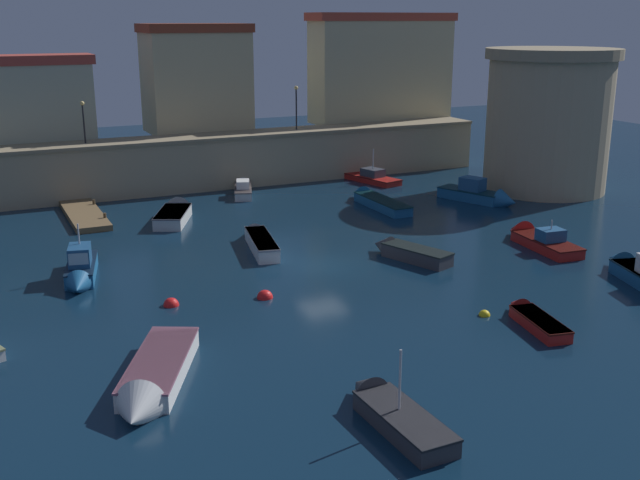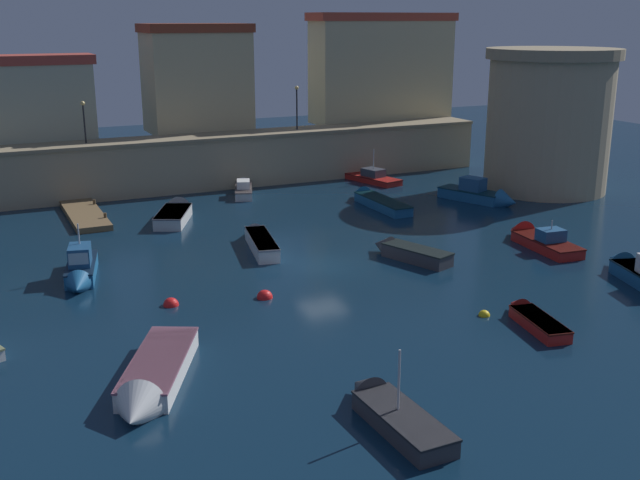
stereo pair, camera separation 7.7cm
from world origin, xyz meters
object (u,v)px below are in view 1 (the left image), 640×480
moored_boat_8 (80,270)px  moored_boat_13 (481,195)px  moored_boat_2 (259,240)px  moored_boat_5 (153,380)px  moored_boat_6 (375,200)px  moored_boat_1 (532,317)px  moored_boat_4 (407,251)px  quay_lamp_0 (83,115)px  moored_boat_3 (537,238)px  moored_boat_11 (363,176)px  mooring_buoy_1 (265,298)px  mooring_buoy_0 (171,305)px  quay_lamp_1 (296,101)px  moored_boat_0 (176,213)px  moored_boat_9 (243,188)px  fortress_tower (548,120)px  moored_boat_12 (390,410)px  mooring_buoy_2 (484,315)px

moored_boat_8 → moored_boat_13: bearing=113.5°
moored_boat_2 → moored_boat_5: size_ratio=0.93×
moored_boat_2 → moored_boat_6: bearing=-49.6°
moored_boat_1 → moored_boat_4: size_ratio=0.86×
quay_lamp_0 → moored_boat_5: quay_lamp_0 is taller
moored_boat_3 → moored_boat_5: size_ratio=0.87×
moored_boat_11 → mooring_buoy_1: bearing=127.9°
moored_boat_8 → mooring_buoy_0: bearing=43.7°
quay_lamp_1 → moored_boat_6: size_ratio=0.48×
moored_boat_0 → mooring_buoy_0: bearing=-170.6°
quay_lamp_0 → moored_boat_3: (22.07, -24.15, -5.84)m
quay_lamp_1 → moored_boat_3: size_ratio=0.56×
moored_boat_8 → moored_boat_13: (29.43, 5.66, -0.05)m
moored_boat_9 → mooring_buoy_1: 23.50m
fortress_tower → moored_boat_3: size_ratio=1.71×
moored_boat_5 → moored_boat_9: bearing=-178.8°
moored_boat_8 → mooring_buoy_0: size_ratio=7.64×
moored_boat_6 → moored_boat_12: moored_boat_12 is taller
moored_boat_1 → moored_boat_4: 10.62m
moored_boat_3 → moored_boat_4: bearing=89.4°
moored_boat_11 → moored_boat_12: size_ratio=1.24×
moored_boat_5 → mooring_buoy_2: (15.40, 0.83, -0.42)m
moored_boat_4 → moored_boat_8: size_ratio=0.93×
mooring_buoy_0 → mooring_buoy_1: 4.48m
moored_boat_3 → moored_boat_12: 23.35m
moored_boat_1 → moored_boat_12: size_ratio=0.84×
moored_boat_8 → moored_boat_11: bearing=135.7°
fortress_tower → moored_boat_2: fortress_tower is taller
moored_boat_11 → moored_boat_9: bearing=78.0°
moored_boat_0 → mooring_buoy_1: moored_boat_0 is taller
moored_boat_2 → mooring_buoy_1: moored_boat_2 is taller
moored_boat_9 → moored_boat_2: bearing=-176.6°
mooring_buoy_0 → mooring_buoy_2: mooring_buoy_0 is taller
moored_boat_4 → mooring_buoy_1: 9.87m
quay_lamp_0 → moored_boat_11: quay_lamp_0 is taller
moored_boat_13 → quay_lamp_0: bearing=-139.1°
moored_boat_12 → moored_boat_8: bearing=19.5°
moored_boat_9 → moored_boat_11: moored_boat_11 is taller
quay_lamp_0 → mooring_buoy_0: bearing=-90.7°
moored_boat_6 → moored_boat_12: (-14.68, -27.22, -0.01)m
moored_boat_3 → moored_boat_0: bearing=55.6°
moored_boat_4 → moored_boat_9: bearing=-12.1°
moored_boat_8 → moored_boat_12: bearing=33.2°
quay_lamp_0 → moored_boat_5: 33.58m
moored_boat_2 → mooring_buoy_2: moored_boat_2 is taller
moored_boat_2 → mooring_buoy_1: bearing=172.3°
quay_lamp_0 → moored_boat_0: 11.45m
moored_boat_8 → moored_boat_9: bearing=150.3°
moored_boat_1 → mooring_buoy_2: (-1.30, 1.69, -0.29)m
moored_boat_1 → moored_boat_2: moored_boat_2 is taller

